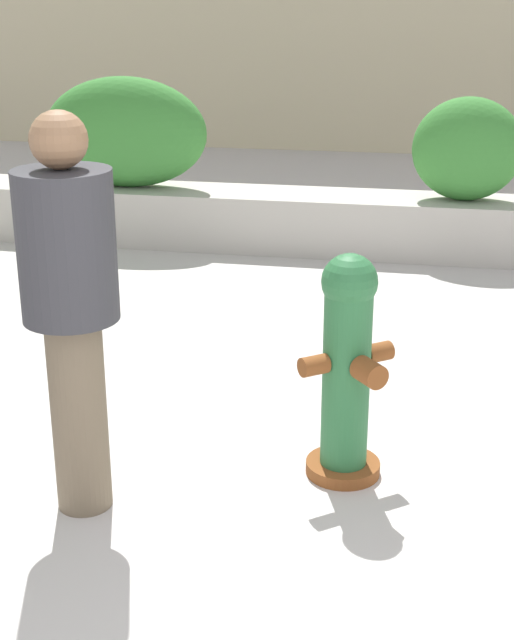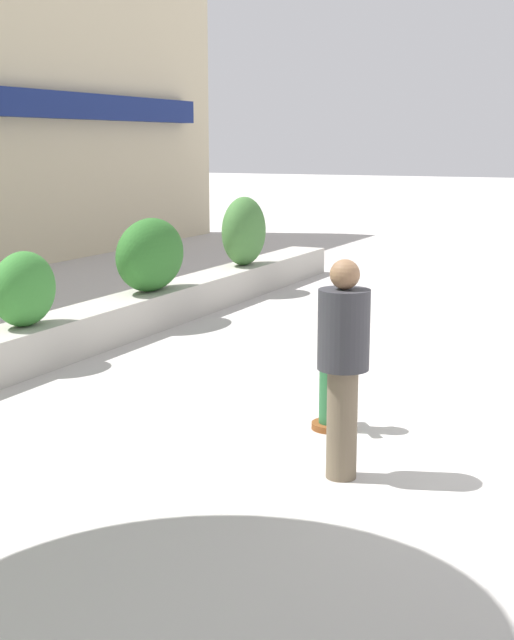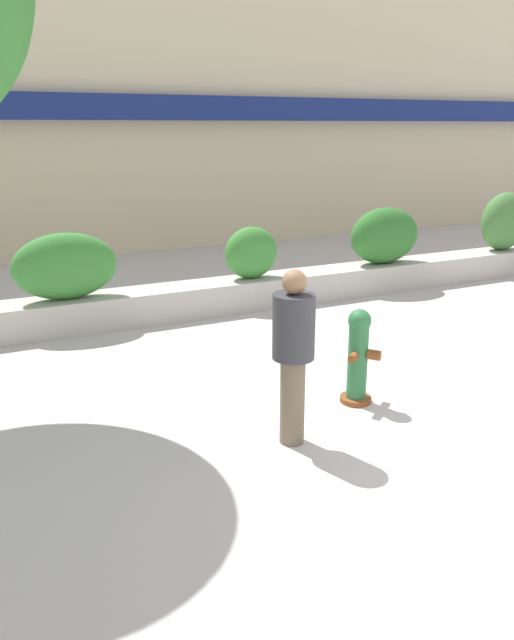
{
  "view_description": "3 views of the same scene",
  "coord_description": "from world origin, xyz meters",
  "px_view_note": "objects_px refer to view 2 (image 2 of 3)",
  "views": [
    {
      "loc": [
        0.03,
        -1.75,
        2.13
      ],
      "look_at": [
        -0.86,
        2.73,
        0.48
      ],
      "focal_mm": 50.0,
      "sensor_mm": 36.0,
      "label": 1
    },
    {
      "loc": [
        -7.68,
        -0.73,
        2.59
      ],
      "look_at": [
        0.31,
        3.04,
        0.82
      ],
      "focal_mm": 50.0,
      "sensor_mm": 36.0,
      "label": 2
    },
    {
      "loc": [
        -4.1,
        -3.29,
        2.97
      ],
      "look_at": [
        -0.96,
        3.19,
        0.72
      ],
      "focal_mm": 35.0,
      "sensor_mm": 36.0,
      "label": 3
    }
  ],
  "objects_px": {
    "hedge_bush_2": "(24,289)",
    "hedge_bush_3": "(151,255)",
    "pedestrian": "(343,355)",
    "hedge_bush_4": "(244,231)",
    "fire_hydrant": "(332,371)"
  },
  "relations": [
    {
      "from": "hedge_bush_2",
      "to": "fire_hydrant",
      "type": "distance_m",
      "value": 4.06
    },
    {
      "from": "hedge_bush_2",
      "to": "hedge_bush_3",
      "type": "relative_size",
      "value": 0.65
    },
    {
      "from": "hedge_bush_3",
      "to": "fire_hydrant",
      "type": "height_order",
      "value": "hedge_bush_3"
    },
    {
      "from": "fire_hydrant",
      "to": "hedge_bush_2",
      "type": "bearing_deg",
      "value": 81.55
    },
    {
      "from": "hedge_bush_2",
      "to": "pedestrian",
      "type": "relative_size",
      "value": 0.53
    },
    {
      "from": "hedge_bush_2",
      "to": "hedge_bush_3",
      "type": "bearing_deg",
      "value": 0.0
    },
    {
      "from": "fire_hydrant",
      "to": "pedestrian",
      "type": "height_order",
      "value": "pedestrian"
    },
    {
      "from": "hedge_bush_2",
      "to": "hedge_bush_3",
      "type": "xyz_separation_m",
      "value": [
        2.73,
        0.0,
        0.09
      ]
    },
    {
      "from": "pedestrian",
      "to": "hedge_bush_3",
      "type": "bearing_deg",
      "value": 45.44
    },
    {
      "from": "pedestrian",
      "to": "hedge_bush_2",
      "type": "bearing_deg",
      "value": 69.35
    },
    {
      "from": "hedge_bush_4",
      "to": "pedestrian",
      "type": "relative_size",
      "value": 0.68
    },
    {
      "from": "hedge_bush_4",
      "to": "hedge_bush_2",
      "type": "bearing_deg",
      "value": 180.0
    },
    {
      "from": "hedge_bush_3",
      "to": "pedestrian",
      "type": "bearing_deg",
      "value": -134.56
    },
    {
      "from": "hedge_bush_3",
      "to": "pedestrian",
      "type": "distance_m",
      "value": 6.31
    },
    {
      "from": "hedge_bush_2",
      "to": "hedge_bush_4",
      "type": "height_order",
      "value": "hedge_bush_4"
    }
  ]
}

